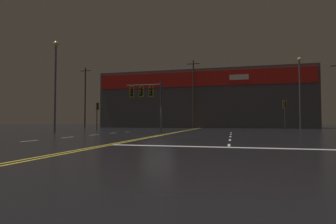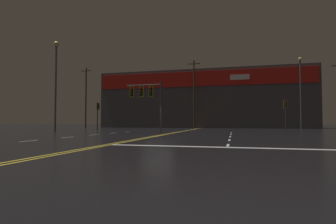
# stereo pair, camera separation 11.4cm
# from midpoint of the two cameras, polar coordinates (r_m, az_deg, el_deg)

# --- Properties ---
(ground_plane) EXTENTS (200.00, 200.00, 0.00)m
(ground_plane) POSITION_cam_midpoint_polar(r_m,az_deg,el_deg) (20.71, -2.39, -5.20)
(ground_plane) COLOR black
(road_markings) EXTENTS (16.55, 60.00, 0.01)m
(road_markings) POSITION_cam_midpoint_polar(r_m,az_deg,el_deg) (18.72, -0.45, -5.51)
(road_markings) COLOR gold
(road_markings) RESTS_ON ground
(traffic_signal_median) EXTENTS (3.20, 0.36, 4.56)m
(traffic_signal_median) POSITION_cam_midpoint_polar(r_m,az_deg,el_deg) (22.89, -5.11, 3.88)
(traffic_signal_median) COLOR #38383D
(traffic_signal_median) RESTS_ON ground
(traffic_signal_corner_northeast) EXTENTS (0.42, 0.36, 3.62)m
(traffic_signal_corner_northeast) POSITION_cam_midpoint_polar(r_m,az_deg,el_deg) (32.97, 24.01, 0.74)
(traffic_signal_corner_northeast) COLOR #38383D
(traffic_signal_corner_northeast) RESTS_ON ground
(traffic_signal_corner_northwest) EXTENTS (0.42, 0.36, 3.70)m
(traffic_signal_corner_northwest) POSITION_cam_midpoint_polar(r_m,az_deg,el_deg) (36.38, -15.22, 0.47)
(traffic_signal_corner_northwest) COLOR #38383D
(traffic_signal_corner_northwest) RESTS_ON ground
(streetlight_near_left) EXTENTS (0.56, 0.56, 9.93)m
(streetlight_near_left) POSITION_cam_midpoint_polar(r_m,az_deg,el_deg) (31.34, -23.39, 7.57)
(streetlight_near_left) COLOR #59595E
(streetlight_near_left) RESTS_ON ground
(streetlight_near_right) EXTENTS (0.56, 0.56, 10.57)m
(streetlight_near_right) POSITION_cam_midpoint_polar(r_m,az_deg,el_deg) (43.04, 26.68, 5.47)
(streetlight_near_right) COLOR #59595E
(streetlight_near_right) RESTS_ON ground
(building_backdrop) EXTENTS (39.17, 10.23, 10.69)m
(building_backdrop) POSITION_cam_midpoint_polar(r_m,az_deg,el_deg) (52.13, 7.49, 2.55)
(building_backdrop) COLOR #4C4C51
(building_backdrop) RESTS_ON ground
(utility_pole_row) EXTENTS (46.09, 0.26, 11.91)m
(utility_pole_row) POSITION_cam_midpoint_polar(r_m,az_deg,el_deg) (46.20, 5.07, 3.80)
(utility_pole_row) COLOR #4C3828
(utility_pole_row) RESTS_ON ground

